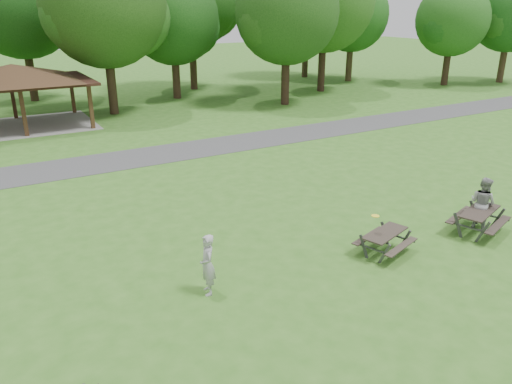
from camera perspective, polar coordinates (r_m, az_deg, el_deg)
name	(u,v)px	position (r m, az deg, el deg)	size (l,w,h in m)	color
ground	(300,292)	(13.36, 5.04, -11.29)	(160.00, 160.00, 0.00)	#32671D
asphalt_path	(135,158)	(25.12, -13.62, 3.81)	(120.00, 3.20, 0.02)	#3F3F41
pavilion	(13,76)	(33.51, -26.03, 11.83)	(8.60, 7.01, 3.76)	#3D2116
tree_row_e	(105,8)	(35.30, -16.83, 19.44)	(8.40, 8.00, 11.02)	black
tree_row_f	(174,21)	(40.50, -9.35, 18.73)	(7.35, 7.00, 9.55)	#301F15
tree_row_g	(288,15)	(37.48, 3.62, 19.55)	(7.77, 7.40, 10.25)	black
tree_row_h	(325,4)	(43.82, 7.92, 20.48)	(8.61, 8.20, 11.37)	black
tree_row_i	(353,17)	(50.33, 10.99, 19.05)	(7.14, 6.80, 9.52)	#322416
tree_row_j	(452,22)	(50.09, 21.53, 17.65)	(6.72, 6.40, 8.96)	black
tree_deep_b	(22,6)	(42.46, -25.19, 18.65)	(8.40, 8.00, 11.13)	#2F1E15
tree_deep_d	(308,4)	(52.63, 5.92, 20.57)	(8.40, 8.00, 11.27)	black
tree_flank_right	(511,14)	(54.00, 27.13, 17.62)	(7.56, 7.20, 9.97)	#322316
picnic_table_middle	(385,237)	(15.45, 14.55, -5.04)	(1.95, 1.74, 0.71)	#2C251F
picnic_table_far	(479,216)	(17.81, 24.14, -2.49)	(2.23, 2.00, 0.81)	#2A231E
frisbee_in_flight	(375,216)	(15.06, 13.49, -2.67)	(0.28, 0.28, 0.02)	yellow
frisbee_thrower	(208,265)	(12.92, -5.56, -8.28)	(0.60, 0.39, 1.64)	#A2A2A5
frisbee_catcher	(482,203)	(18.10, 24.46, -1.17)	(0.87, 0.68, 1.79)	gray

